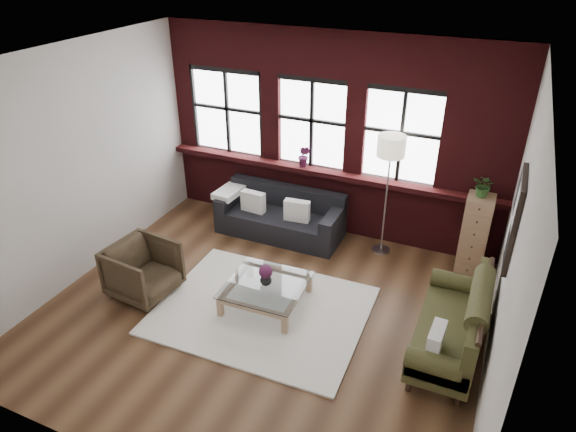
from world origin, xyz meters
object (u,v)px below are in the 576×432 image
at_px(dark_sofa, 280,214).
at_px(drawer_chest, 474,234).
at_px(floor_lamp, 387,192).
at_px(coffee_table, 266,294).
at_px(vase, 266,279).
at_px(armchair, 143,270).
at_px(vintage_settee, 449,321).

height_order(dark_sofa, drawer_chest, drawer_chest).
xyz_separation_m(dark_sofa, floor_lamp, (1.66, 0.16, 0.66)).
height_order(coffee_table, vase, vase).
distance_m(dark_sofa, drawer_chest, 2.98).
relative_size(coffee_table, drawer_chest, 0.85).
xyz_separation_m(dark_sofa, coffee_table, (0.59, -1.75, -0.20)).
xyz_separation_m(armchair, floor_lamp, (2.69, 2.35, 0.65)).
height_order(dark_sofa, floor_lamp, floor_lamp).
xyz_separation_m(vase, drawer_chest, (2.37, 1.95, 0.19)).
relative_size(dark_sofa, drawer_chest, 1.68).
distance_m(vintage_settee, drawer_chest, 1.90).
height_order(vintage_settee, vase, vintage_settee).
xyz_separation_m(coffee_table, floor_lamp, (1.06, 1.91, 0.86)).
distance_m(coffee_table, floor_lamp, 2.35).
xyz_separation_m(vase, floor_lamp, (1.06, 1.91, 0.61)).
bearing_deg(coffee_table, floor_lamp, 60.93).
bearing_deg(drawer_chest, armchair, -149.18).
bearing_deg(armchair, drawer_chest, -53.28).
height_order(drawer_chest, floor_lamp, floor_lamp).
height_order(vintage_settee, floor_lamp, floor_lamp).
xyz_separation_m(dark_sofa, vase, (0.59, -1.75, 0.05)).
xyz_separation_m(drawer_chest, floor_lamp, (-1.31, -0.04, 0.42)).
bearing_deg(floor_lamp, coffee_table, -119.07).
relative_size(dark_sofa, vase, 12.32).
bearing_deg(armchair, coffee_table, -69.09).
relative_size(drawer_chest, floor_lamp, 0.59).
distance_m(dark_sofa, vase, 1.85).
relative_size(vase, drawer_chest, 0.14).
bearing_deg(vase, drawer_chest, 39.42).
height_order(armchair, vase, armchair).
bearing_deg(vintage_settee, coffee_table, -178.70).
bearing_deg(drawer_chest, dark_sofa, -176.20).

